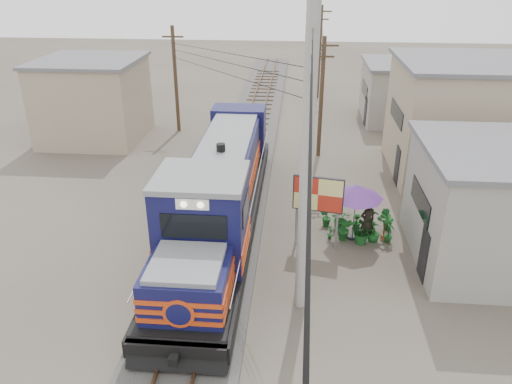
# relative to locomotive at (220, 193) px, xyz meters

# --- Properties ---
(ground) EXTENTS (120.00, 120.00, 0.00)m
(ground) POSITION_rel_locomotive_xyz_m (0.00, -4.36, -1.82)
(ground) COLOR #473F35
(ground) RESTS_ON ground
(ballast) EXTENTS (3.60, 70.00, 0.16)m
(ballast) POSITION_rel_locomotive_xyz_m (0.00, 5.64, -1.74)
(ballast) COLOR #595651
(ballast) RESTS_ON ground
(track) EXTENTS (1.15, 70.00, 0.12)m
(track) POSITION_rel_locomotive_xyz_m (0.00, 5.64, -1.56)
(track) COLOR #51331E
(track) RESTS_ON ground
(locomotive) EXTENTS (3.12, 16.97, 4.21)m
(locomotive) POSITION_rel_locomotive_xyz_m (0.00, 0.00, 0.00)
(locomotive) COLOR black
(locomotive) RESTS_ON ground
(utility_pole_main) EXTENTS (0.40, 0.40, 10.00)m
(utility_pole_main) POSITION_rel_locomotive_xyz_m (3.50, -4.86, 3.18)
(utility_pole_main) COLOR #9E9B93
(utility_pole_main) RESTS_ON ground
(wooden_pole_mid) EXTENTS (1.60, 0.24, 7.00)m
(wooden_pole_mid) POSITION_rel_locomotive_xyz_m (4.50, 9.64, 1.86)
(wooden_pole_mid) COLOR #4C3826
(wooden_pole_mid) RESTS_ON ground
(wooden_pole_far) EXTENTS (1.60, 0.24, 7.50)m
(wooden_pole_far) POSITION_rel_locomotive_xyz_m (4.80, 23.64, 2.12)
(wooden_pole_far) COLOR #4C3826
(wooden_pole_far) RESTS_ON ground
(wooden_pole_left) EXTENTS (1.60, 0.24, 7.00)m
(wooden_pole_left) POSITION_rel_locomotive_xyz_m (-5.00, 13.64, 1.86)
(wooden_pole_left) COLOR #4C3826
(wooden_pole_left) RESTS_ON ground
(power_lines) EXTENTS (9.65, 19.00, 3.30)m
(power_lines) POSITION_rel_locomotive_xyz_m (-0.14, 4.14, 5.75)
(power_lines) COLOR black
(power_lines) RESTS_ON ground
(shophouse_mid) EXTENTS (8.40, 7.35, 6.20)m
(shophouse_mid) POSITION_rel_locomotive_xyz_m (12.50, 7.64, 1.29)
(shophouse_mid) COLOR gray
(shophouse_mid) RESTS_ON ground
(shophouse_back) EXTENTS (6.30, 6.30, 4.20)m
(shophouse_back) POSITION_rel_locomotive_xyz_m (11.00, 17.64, 0.29)
(shophouse_back) COLOR gray
(shophouse_back) RESTS_ON ground
(shophouse_left) EXTENTS (6.30, 6.30, 5.20)m
(shophouse_left) POSITION_rel_locomotive_xyz_m (-10.00, 11.64, 0.79)
(shophouse_left) COLOR gray
(shophouse_left) RESTS_ON ground
(billboard) EXTENTS (2.01, 0.50, 3.13)m
(billboard) POSITION_rel_locomotive_xyz_m (4.10, -0.96, 0.49)
(billboard) COLOR #99999E
(billboard) RESTS_ON ground
(market_umbrella) EXTENTS (2.36, 2.36, 2.50)m
(market_umbrella) POSITION_rel_locomotive_xyz_m (5.69, -0.16, 0.38)
(market_umbrella) COLOR black
(market_umbrella) RESTS_ON ground
(vendor) EXTENTS (0.78, 0.65, 1.83)m
(vendor) POSITION_rel_locomotive_xyz_m (6.25, -0.26, -0.90)
(vendor) COLOR black
(vendor) RESTS_ON ground
(plant_nursery) EXTENTS (3.27, 2.19, 1.09)m
(plant_nursery) POSITION_rel_locomotive_xyz_m (5.93, 0.07, -1.32)
(plant_nursery) COLOR #18561F
(plant_nursery) RESTS_ON ground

